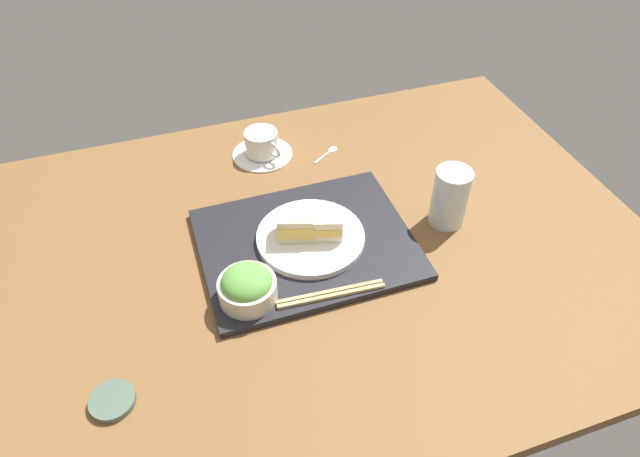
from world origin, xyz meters
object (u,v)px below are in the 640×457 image
(salad_bowl, at_px, (247,286))
(sandwich_near, at_px, (295,225))
(small_sauce_dish, at_px, (112,401))
(sandwich_far, at_px, (325,225))
(coffee_cup, at_px, (262,146))
(teaspoon, at_px, (330,150))
(chopsticks_pair, at_px, (333,293))
(sandwich_plate, at_px, (311,237))
(drinking_glass, at_px, (450,197))

(salad_bowl, bearing_deg, sandwich_near, 42.31)
(small_sauce_dish, bearing_deg, sandwich_far, 27.19)
(sandwich_near, bearing_deg, coffee_cup, 87.75)
(salad_bowl, bearing_deg, coffee_cup, 72.34)
(salad_bowl, bearing_deg, teaspoon, 52.95)
(salad_bowl, relative_size, coffee_cup, 0.74)
(salad_bowl, bearing_deg, small_sauce_dish, -153.41)
(chopsticks_pair, height_order, teaspoon, chopsticks_pair)
(sandwich_plate, distance_m, salad_bowl, 0.19)
(sandwich_plate, relative_size, small_sauce_dish, 3.00)
(drinking_glass, relative_size, small_sauce_dish, 1.78)
(sandwich_plate, distance_m, drinking_glass, 0.30)
(coffee_cup, relative_size, drinking_glass, 1.12)
(chopsticks_pair, xyz_separation_m, drinking_glass, (0.30, 0.13, 0.05))
(sandwich_plate, relative_size, coffee_cup, 1.51)
(teaspoon, bearing_deg, sandwich_far, -111.34)
(sandwich_near, relative_size, sandwich_far, 1.04)
(chopsticks_pair, bearing_deg, teaspoon, 71.08)
(sandwich_plate, height_order, salad_bowl, salad_bowl)
(sandwich_near, xyz_separation_m, drinking_glass, (0.32, -0.03, 0.01))
(sandwich_near, relative_size, chopsticks_pair, 0.41)
(sandwich_plate, bearing_deg, chopsticks_pair, -92.24)
(sandwich_plate, relative_size, chopsticks_pair, 1.07)
(salad_bowl, bearing_deg, drinking_glass, 10.56)
(small_sauce_dish, bearing_deg, salad_bowl, 26.59)
(coffee_cup, bearing_deg, sandwich_plate, -87.32)
(sandwich_plate, height_order, coffee_cup, coffee_cup)
(salad_bowl, relative_size, chopsticks_pair, 0.52)
(drinking_glass, bearing_deg, sandwich_far, 177.23)
(drinking_glass, bearing_deg, small_sauce_dish, -163.32)
(sandwich_near, distance_m, teaspoon, 0.33)
(chopsticks_pair, bearing_deg, sandwich_plate, 87.76)
(sandwich_plate, relative_size, sandwich_near, 2.57)
(sandwich_far, bearing_deg, sandwich_plate, 162.35)
(teaspoon, bearing_deg, sandwich_plate, -116.54)
(coffee_cup, bearing_deg, sandwich_far, -82.68)
(coffee_cup, distance_m, drinking_glass, 0.47)
(salad_bowl, height_order, chopsticks_pair, salad_bowl)
(sandwich_near, bearing_deg, teaspoon, 58.41)
(coffee_cup, xyz_separation_m, small_sauce_dish, (-0.39, -0.56, -0.02))
(salad_bowl, relative_size, small_sauce_dish, 1.47)
(drinking_glass, relative_size, teaspoon, 1.64)
(sandwich_plate, bearing_deg, drinking_glass, -4.23)
(sandwich_plate, distance_m, sandwich_near, 0.04)
(sandwich_near, xyz_separation_m, sandwich_far, (0.06, -0.02, -0.00))
(sandwich_far, relative_size, teaspoon, 1.03)
(sandwich_plate, xyz_separation_m, chopsticks_pair, (-0.01, -0.15, -0.00))
(salad_bowl, relative_size, teaspoon, 1.35)
(drinking_glass, height_order, teaspoon, drinking_glass)
(sandwich_plate, relative_size, sandwich_far, 2.69)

